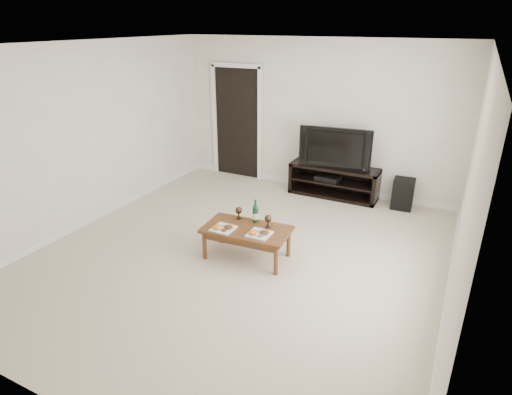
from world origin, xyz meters
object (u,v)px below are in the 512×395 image
Objects in this scene: subwoofer at (403,194)px; coffee_table at (247,243)px; television at (336,146)px; media_console at (334,181)px.

subwoofer is 0.45× the size of coffee_table.
television is 1.10× the size of coffee_table.
coffee_table is (-0.36, -2.52, -0.68)m from television.
coffee_table is (-0.36, -2.52, -0.07)m from media_console.
subwoofer is at bearing 0.93° from media_console.
media_console is 1.39× the size of coffee_table.
television is 2.64m from coffee_table.
subwoofer is 2.96m from coffee_table.
subwoofer is at bearing 59.18° from coffee_table.
media_console is 3.09× the size of subwoofer.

